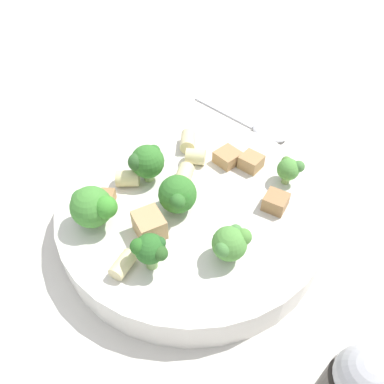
{
  "coord_description": "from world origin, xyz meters",
  "views": [
    {
      "loc": [
        0.1,
        -0.23,
        0.31
      ],
      "look_at": [
        0.0,
        0.0,
        0.05
      ],
      "focal_mm": 35.0,
      "sensor_mm": 36.0,
      "label": 1
    }
  ],
  "objects_px": {
    "chicken_chunk_2": "(276,202)",
    "rigatoni_0": "(188,141)",
    "broccoli_floret_3": "(289,168)",
    "chicken_chunk_0": "(149,225)",
    "rigatoni_3": "(184,176)",
    "spoon": "(257,126)",
    "rigatoni_1": "(195,157)",
    "rigatoni_2": "(123,264)",
    "chicken_chunk_1": "(251,162)",
    "chicken_chunk_4": "(228,157)",
    "pasta_bowl": "(192,209)",
    "broccoli_floret_4": "(151,250)",
    "rigatoni_4": "(128,178)",
    "broccoli_floret_1": "(92,206)",
    "broccoli_floret_2": "(147,161)",
    "chicken_chunk_3": "(107,198)",
    "broccoli_floret_5": "(230,243)",
    "broccoli_floret_0": "(178,195)"
  },
  "relations": [
    {
      "from": "rigatoni_3",
      "to": "chicken_chunk_4",
      "type": "relative_size",
      "value": 1.05
    },
    {
      "from": "broccoli_floret_4",
      "to": "spoon",
      "type": "height_order",
      "value": "broccoli_floret_4"
    },
    {
      "from": "rigatoni_0",
      "to": "rigatoni_1",
      "type": "height_order",
      "value": "same"
    },
    {
      "from": "broccoli_floret_1",
      "to": "chicken_chunk_0",
      "type": "xyz_separation_m",
      "value": [
        0.05,
        0.01,
        -0.01
      ]
    },
    {
      "from": "broccoli_floret_3",
      "to": "spoon",
      "type": "relative_size",
      "value": 0.19
    },
    {
      "from": "pasta_bowl",
      "to": "rigatoni_4",
      "type": "bearing_deg",
      "value": -174.22
    },
    {
      "from": "chicken_chunk_1",
      "to": "pasta_bowl",
      "type": "bearing_deg",
      "value": -119.55
    },
    {
      "from": "broccoli_floret_1",
      "to": "broccoli_floret_3",
      "type": "distance_m",
      "value": 0.2
    },
    {
      "from": "rigatoni_1",
      "to": "rigatoni_2",
      "type": "height_order",
      "value": "rigatoni_1"
    },
    {
      "from": "rigatoni_3",
      "to": "spoon",
      "type": "height_order",
      "value": "rigatoni_3"
    },
    {
      "from": "broccoli_floret_3",
      "to": "chicken_chunk_3",
      "type": "xyz_separation_m",
      "value": [
        -0.15,
        -0.1,
        -0.01
      ]
    },
    {
      "from": "rigatoni_0",
      "to": "chicken_chunk_2",
      "type": "distance_m",
      "value": 0.13
    },
    {
      "from": "broccoli_floret_5",
      "to": "rigatoni_1",
      "type": "height_order",
      "value": "broccoli_floret_5"
    },
    {
      "from": "pasta_bowl",
      "to": "spoon",
      "type": "relative_size",
      "value": 1.71
    },
    {
      "from": "chicken_chunk_4",
      "to": "broccoli_floret_2",
      "type": "bearing_deg",
      "value": -138.76
    },
    {
      "from": "chicken_chunk_2",
      "to": "rigatoni_0",
      "type": "bearing_deg",
      "value": 155.86
    },
    {
      "from": "pasta_bowl",
      "to": "rigatoni_4",
      "type": "distance_m",
      "value": 0.07
    },
    {
      "from": "broccoli_floret_2",
      "to": "rigatoni_4",
      "type": "distance_m",
      "value": 0.03
    },
    {
      "from": "rigatoni_2",
      "to": "rigatoni_4",
      "type": "distance_m",
      "value": 0.1
    },
    {
      "from": "rigatoni_3",
      "to": "chicken_chunk_2",
      "type": "bearing_deg",
      "value": 1.6
    },
    {
      "from": "pasta_bowl",
      "to": "chicken_chunk_4",
      "type": "distance_m",
      "value": 0.07
    },
    {
      "from": "broccoli_floret_1",
      "to": "chicken_chunk_4",
      "type": "height_order",
      "value": "broccoli_floret_1"
    },
    {
      "from": "broccoli_floret_3",
      "to": "chicken_chunk_0",
      "type": "distance_m",
      "value": 0.15
    },
    {
      "from": "pasta_bowl",
      "to": "broccoli_floret_1",
      "type": "relative_size",
      "value": 5.74
    },
    {
      "from": "broccoli_floret_1",
      "to": "rigatoni_0",
      "type": "bearing_deg",
      "value": 77.11
    },
    {
      "from": "broccoli_floret_3",
      "to": "rigatoni_2",
      "type": "height_order",
      "value": "broccoli_floret_3"
    },
    {
      "from": "broccoli_floret_3",
      "to": "chicken_chunk_3",
      "type": "bearing_deg",
      "value": -146.71
    },
    {
      "from": "chicken_chunk_0",
      "to": "chicken_chunk_3",
      "type": "xyz_separation_m",
      "value": [
        -0.06,
        0.02,
        -0.0
      ]
    },
    {
      "from": "broccoli_floret_3",
      "to": "chicken_chunk_4",
      "type": "distance_m",
      "value": 0.07
    },
    {
      "from": "broccoli_floret_4",
      "to": "chicken_chunk_2",
      "type": "bearing_deg",
      "value": 54.49
    },
    {
      "from": "rigatoni_0",
      "to": "chicken_chunk_1",
      "type": "relative_size",
      "value": 1.22
    },
    {
      "from": "pasta_bowl",
      "to": "rigatoni_2",
      "type": "bearing_deg",
      "value": -101.61
    },
    {
      "from": "broccoli_floret_1",
      "to": "rigatoni_3",
      "type": "bearing_deg",
      "value": 58.49
    },
    {
      "from": "rigatoni_2",
      "to": "chicken_chunk_0",
      "type": "bearing_deg",
      "value": 87.35
    },
    {
      "from": "rigatoni_1",
      "to": "rigatoni_2",
      "type": "bearing_deg",
      "value": -90.53
    },
    {
      "from": "broccoli_floret_2",
      "to": "spoon",
      "type": "relative_size",
      "value": 0.26
    },
    {
      "from": "broccoli_floret_5",
      "to": "chicken_chunk_2",
      "type": "xyz_separation_m",
      "value": [
        0.02,
        0.07,
        -0.01
      ]
    },
    {
      "from": "broccoli_floret_0",
      "to": "rigatoni_1",
      "type": "xyz_separation_m",
      "value": [
        -0.01,
        0.07,
        -0.01
      ]
    },
    {
      "from": "rigatoni_2",
      "to": "chicken_chunk_1",
      "type": "xyz_separation_m",
      "value": [
        0.06,
        0.17,
        0.0
      ]
    },
    {
      "from": "chicken_chunk_3",
      "to": "chicken_chunk_4",
      "type": "height_order",
      "value": "same"
    },
    {
      "from": "rigatoni_1",
      "to": "rigatoni_3",
      "type": "relative_size",
      "value": 0.81
    },
    {
      "from": "broccoli_floret_4",
      "to": "rigatoni_4",
      "type": "bearing_deg",
      "value": 131.81
    },
    {
      "from": "spoon",
      "to": "rigatoni_3",
      "type": "bearing_deg",
      "value": -100.76
    },
    {
      "from": "rigatoni_3",
      "to": "broccoli_floret_2",
      "type": "bearing_deg",
      "value": -163.0
    },
    {
      "from": "broccoli_floret_1",
      "to": "rigatoni_4",
      "type": "distance_m",
      "value": 0.06
    },
    {
      "from": "spoon",
      "to": "broccoli_floret_0",
      "type": "bearing_deg",
      "value": -95.65
    },
    {
      "from": "broccoli_floret_0",
      "to": "rigatoni_1",
      "type": "relative_size",
      "value": 1.92
    },
    {
      "from": "rigatoni_1",
      "to": "chicken_chunk_2",
      "type": "xyz_separation_m",
      "value": [
        0.1,
        -0.03,
        -0.0
      ]
    },
    {
      "from": "pasta_bowl",
      "to": "broccoli_floret_4",
      "type": "xyz_separation_m",
      "value": [
        0.0,
        -0.09,
        0.04
      ]
    },
    {
      "from": "broccoli_floret_3",
      "to": "rigatoni_0",
      "type": "height_order",
      "value": "broccoli_floret_3"
    }
  ]
}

